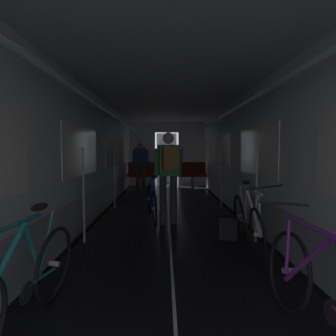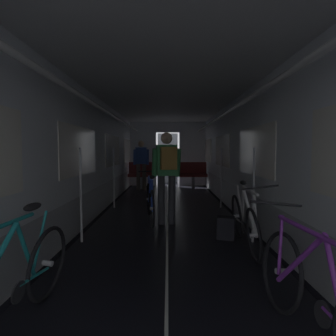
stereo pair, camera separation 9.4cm
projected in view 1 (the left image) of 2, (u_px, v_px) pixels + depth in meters
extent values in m
plane|color=black|center=(175.00, 329.00, 2.20)|extent=(60.00, 60.00, 0.00)
cube|color=black|center=(94.00, 223.00, 5.43)|extent=(0.08, 11.50, 0.01)
cube|color=black|center=(244.00, 222.00, 5.46)|extent=(0.08, 11.50, 0.01)
cube|color=beige|center=(169.00, 222.00, 5.45)|extent=(0.03, 11.27, 0.00)
cube|color=#9EA0A5|center=(88.00, 207.00, 5.41)|extent=(0.12, 11.50, 0.60)
cube|color=silver|center=(87.00, 141.00, 5.34)|extent=(0.12, 11.50, 1.85)
cube|color=white|center=(82.00, 151.00, 4.77)|extent=(0.02, 1.90, 0.80)
cube|color=white|center=(113.00, 151.00, 7.64)|extent=(0.02, 1.90, 0.80)
cube|color=white|center=(127.00, 151.00, 10.51)|extent=(0.02, 1.90, 0.80)
cube|color=yellow|center=(95.00, 151.00, 5.62)|extent=(0.01, 0.20, 0.28)
cylinder|color=white|center=(105.00, 110.00, 5.30)|extent=(0.07, 11.04, 0.07)
cylinder|color=#B7BABF|center=(84.00, 195.00, 4.24)|extent=(0.04, 0.04, 1.40)
cylinder|color=#B7BABF|center=(114.00, 178.00, 6.84)|extent=(0.04, 0.04, 1.40)
cube|color=#9EA0A5|center=(249.00, 207.00, 5.45)|extent=(0.12, 11.50, 0.60)
cube|color=silver|center=(250.00, 141.00, 5.37)|extent=(0.12, 11.50, 1.85)
cube|color=white|center=(256.00, 151.00, 4.81)|extent=(0.02, 1.90, 0.80)
cube|color=white|center=(222.00, 151.00, 7.68)|extent=(0.02, 1.90, 0.80)
cube|color=white|center=(206.00, 151.00, 10.55)|extent=(0.02, 1.90, 0.80)
cube|color=yellow|center=(249.00, 151.00, 5.22)|extent=(0.01, 0.20, 0.28)
cylinder|color=white|center=(232.00, 110.00, 5.33)|extent=(0.07, 11.04, 0.07)
cylinder|color=#B7BABF|center=(256.00, 195.00, 4.27)|extent=(0.04, 0.04, 1.40)
cylinder|color=#B7BABF|center=(222.00, 178.00, 6.87)|extent=(0.04, 0.04, 1.40)
cube|color=silver|center=(142.00, 154.00, 11.16)|extent=(1.00, 0.12, 2.45)
cube|color=silver|center=(191.00, 154.00, 11.18)|extent=(1.00, 0.12, 2.45)
cube|color=silver|center=(167.00, 127.00, 11.11)|extent=(0.90, 0.12, 0.40)
cube|color=#4C4F54|center=(167.00, 159.00, 11.88)|extent=(0.81, 0.04, 2.05)
cube|color=silver|center=(169.00, 87.00, 5.29)|extent=(3.14, 11.62, 0.12)
cylinder|color=gray|center=(141.00, 183.00, 10.16)|extent=(0.12, 0.12, 0.44)
cube|color=maroon|center=(141.00, 175.00, 10.15)|extent=(0.96, 0.44, 0.10)
cube|color=maroon|center=(142.00, 168.00, 10.32)|extent=(0.96, 0.08, 0.40)
torus|color=gray|center=(130.00, 162.00, 10.33)|extent=(0.14, 0.14, 0.02)
cylinder|color=gray|center=(192.00, 183.00, 10.18)|extent=(0.12, 0.12, 0.44)
cube|color=maroon|center=(193.00, 175.00, 10.17)|extent=(0.96, 0.44, 0.10)
cube|color=maroon|center=(192.00, 168.00, 10.34)|extent=(0.96, 0.08, 0.40)
torus|color=gray|center=(180.00, 162.00, 10.35)|extent=(0.14, 0.14, 0.02)
torus|color=black|center=(54.00, 264.00, 2.62)|extent=(0.17, 0.68, 0.67)
cylinder|color=#B2B2B7|center=(54.00, 264.00, 2.62)|extent=(0.10, 0.06, 0.06)
cylinder|color=teal|center=(0.00, 273.00, 1.91)|extent=(0.14, 0.54, 0.56)
cylinder|color=teal|center=(33.00, 251.00, 2.31)|extent=(0.07, 0.35, 0.55)
cylinder|color=teal|center=(9.00, 227.00, 2.05)|extent=(0.11, 0.82, 0.04)
cylinder|color=teal|center=(47.00, 240.00, 2.54)|extent=(0.09, 0.16, 0.49)
cylinder|color=teal|center=(42.00, 277.00, 2.40)|extent=(0.06, 0.45, 0.07)
cylinder|color=black|center=(27.00, 293.00, 2.17)|extent=(0.05, 0.17, 0.17)
ellipsoid|color=black|center=(40.00, 207.00, 2.47)|extent=(0.12, 0.25, 0.07)
torus|color=black|center=(288.00, 271.00, 2.47)|extent=(0.16, 0.68, 0.67)
cylinder|color=#B2B2B7|center=(288.00, 271.00, 2.47)|extent=(0.10, 0.06, 0.06)
cylinder|color=purple|center=(308.00, 260.00, 2.14)|extent=(0.14, 0.54, 0.56)
cylinder|color=purple|center=(318.00, 230.00, 1.97)|extent=(0.11, 0.82, 0.04)
cylinder|color=purple|center=(288.00, 244.00, 2.42)|extent=(0.07, 0.09, 0.49)
cylinder|color=black|center=(333.00, 313.00, 1.90)|extent=(0.04, 0.17, 0.17)
cylinder|color=black|center=(284.00, 203.00, 2.42)|extent=(0.44, 0.06, 0.07)
torus|color=black|center=(239.00, 216.00, 4.53)|extent=(0.14, 0.67, 0.67)
cylinder|color=#B2B2B7|center=(239.00, 216.00, 4.53)|extent=(0.10, 0.05, 0.06)
torus|color=black|center=(258.00, 235.00, 3.51)|extent=(0.14, 0.67, 0.67)
cylinder|color=#B2B2B7|center=(258.00, 235.00, 3.51)|extent=(0.10, 0.05, 0.06)
cylinder|color=silver|center=(253.00, 212.00, 3.81)|extent=(0.09, 0.54, 0.56)
cylinder|color=silver|center=(246.00, 206.00, 4.22)|extent=(0.11, 0.34, 0.55)
cylinder|color=silver|center=(253.00, 190.00, 3.95)|extent=(0.07, 0.82, 0.04)
cylinder|color=silver|center=(242.00, 201.00, 4.45)|extent=(0.08, 0.17, 0.49)
cylinder|color=silver|center=(242.00, 221.00, 4.31)|extent=(0.05, 0.45, 0.07)
cylinder|color=silver|center=(260.00, 215.00, 3.53)|extent=(0.09, 0.09, 0.49)
cylinder|color=black|center=(246.00, 226.00, 4.09)|extent=(0.04, 0.17, 0.17)
ellipsoid|color=black|center=(246.00, 182.00, 4.38)|extent=(0.11, 0.24, 0.07)
cylinder|color=black|center=(264.00, 187.00, 3.49)|extent=(0.44, 0.04, 0.08)
cylinder|color=#2D2D33|center=(163.00, 200.00, 5.31)|extent=(0.13, 0.13, 0.90)
cylinder|color=#2D2D33|center=(174.00, 200.00, 5.35)|extent=(0.13, 0.13, 0.90)
cube|color=#337F47|center=(168.00, 160.00, 5.29)|extent=(0.40, 0.29, 0.56)
cylinder|color=#337F47|center=(156.00, 163.00, 5.26)|extent=(0.13, 0.21, 0.53)
cylinder|color=#337F47|center=(180.00, 163.00, 5.36)|extent=(0.13, 0.21, 0.53)
sphere|color=beige|center=(168.00, 138.00, 5.26)|extent=(0.21, 0.21, 0.21)
cube|color=olive|center=(170.00, 158.00, 5.12)|extent=(0.31, 0.21, 0.40)
torus|color=black|center=(154.00, 209.00, 5.08)|extent=(0.13, 0.67, 0.67)
cylinder|color=#B2B2B7|center=(154.00, 209.00, 5.08)|extent=(0.10, 0.06, 0.05)
torus|color=black|center=(150.00, 199.00, 6.09)|extent=(0.13, 0.67, 0.67)
cylinder|color=#B2B2B7|center=(150.00, 199.00, 6.09)|extent=(0.10, 0.06, 0.05)
cylinder|color=#2342B7|center=(151.00, 191.00, 5.76)|extent=(0.10, 0.54, 0.56)
cylinder|color=#2342B7|center=(153.00, 194.00, 5.36)|extent=(0.09, 0.34, 0.55)
cylinder|color=#2342B7|center=(152.00, 178.00, 5.60)|extent=(0.14, 0.82, 0.03)
cylinder|color=#2342B7|center=(154.00, 194.00, 5.14)|extent=(0.04, 0.17, 0.49)
cylinder|color=#2342B7|center=(153.00, 207.00, 5.30)|extent=(0.08, 0.45, 0.07)
cylinder|color=#2342B7|center=(150.00, 188.00, 6.04)|extent=(0.05, 0.09, 0.49)
cylinder|color=black|center=(152.00, 206.00, 5.53)|extent=(0.04, 0.17, 0.17)
ellipsoid|color=black|center=(154.00, 177.00, 5.17)|extent=(0.12, 0.25, 0.06)
cylinder|color=black|center=(150.00, 171.00, 6.04)|extent=(0.44, 0.08, 0.03)
cylinder|color=brown|center=(144.00, 177.00, 9.85)|extent=(0.13, 0.13, 0.90)
cylinder|color=brown|center=(138.00, 177.00, 9.85)|extent=(0.13, 0.13, 0.90)
cube|color=#2D4C99|center=(141.00, 156.00, 9.81)|extent=(0.36, 0.22, 0.56)
cylinder|color=#2D4C99|center=(147.00, 157.00, 9.79)|extent=(0.09, 0.20, 0.53)
cylinder|color=#2D4C99|center=(134.00, 157.00, 9.79)|extent=(0.09, 0.20, 0.53)
sphere|color=beige|center=(140.00, 144.00, 9.78)|extent=(0.21, 0.21, 0.21)
cube|color=black|center=(228.00, 228.00, 4.45)|extent=(0.30, 0.26, 0.34)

